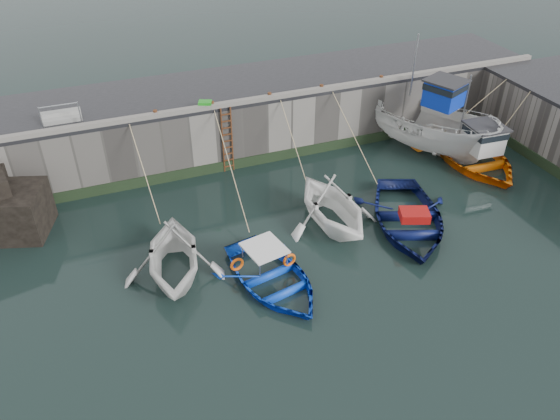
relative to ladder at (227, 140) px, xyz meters
name	(u,v)px	position (x,y,z in m)	size (l,w,h in m)	color
ground	(369,297)	(2.00, -9.91, -1.59)	(120.00, 120.00, 0.00)	black
quay_back	(251,113)	(2.00, 2.59, -0.09)	(30.00, 5.00, 3.00)	slate
road_back	(250,83)	(2.00, 2.59, 1.49)	(30.00, 5.00, 0.16)	black
kerb_back	(266,98)	(2.00, 0.24, 1.67)	(30.00, 0.30, 0.20)	slate
algae_back	(268,158)	(2.00, 0.05, -1.34)	(30.00, 0.08, 0.50)	black
ladder	(227,140)	(0.00, 0.00, 0.00)	(0.51, 0.08, 3.20)	#3F1E0F
boat_near_white	(176,273)	(-3.95, -6.28, -1.59)	(3.90, 4.52, 2.38)	silver
boat_near_white_rope	(153,208)	(-3.95, -1.85, -1.59)	(0.04, 4.66, 3.10)	tan
boat_near_blue	(272,283)	(-0.86, -8.06, -1.59)	(3.42, 4.79, 0.99)	blue
boat_near_blue_rope	(229,205)	(-0.86, -2.74, -1.59)	(0.04, 6.22, 3.10)	tan
boat_near_blacktrim	(331,223)	(2.64, -5.57, -1.59)	(4.02, 4.66, 2.45)	white
boat_near_blacktrim_rope	(293,175)	(2.64, -1.49, -1.59)	(0.04, 4.09, 3.10)	tan
boat_near_navy	(407,225)	(5.48, -6.78, -1.59)	(4.09, 5.72, 1.19)	#0B1346
boat_near_navy_rope	(353,170)	(5.48, -2.10, -1.59)	(0.04, 5.08, 3.10)	tan
boat_far_white	(427,127)	(9.79, -1.50, -0.39)	(5.56, 7.90, 5.86)	silver
boat_far_orange	(472,154)	(11.17, -3.44, -1.19)	(4.71, 6.35, 4.26)	orange
fish_crate	(205,105)	(-0.80, 0.39, 1.73)	(0.56, 0.43, 0.31)	#1B911A
railing	(61,116)	(-6.75, 1.33, 1.77)	(1.60, 1.05, 1.00)	#A5A8AD
bollard_a	(155,113)	(-3.00, 0.34, 1.71)	(0.18, 0.18, 0.28)	#3F1E0F
bollard_b	(212,104)	(-0.50, 0.34, 1.71)	(0.18, 0.18, 0.28)	#3F1E0F
bollard_c	(270,96)	(2.20, 0.34, 1.71)	(0.18, 0.18, 0.28)	#3F1E0F
bollard_d	(321,87)	(4.80, 0.34, 1.71)	(0.18, 0.18, 0.28)	#3F1E0F
bollard_e	(381,78)	(8.00, 0.34, 1.71)	(0.18, 0.18, 0.28)	#3F1E0F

